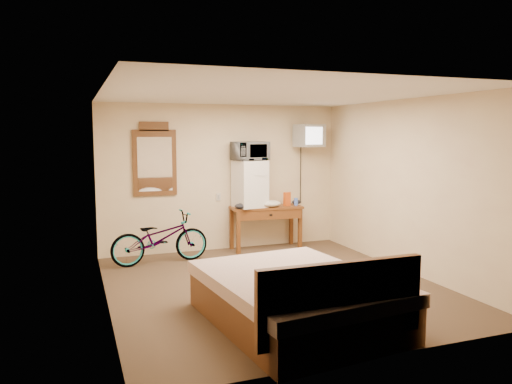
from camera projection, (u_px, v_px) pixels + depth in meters
room at (273, 192)px, 6.46m from camera, size 4.60×4.64×2.50m
desk at (267, 214)px, 8.65m from camera, size 1.27×0.58×0.75m
mini_fridge at (250, 184)px, 8.53m from camera, size 0.56×0.55×0.80m
microwave at (250, 151)px, 8.47m from camera, size 0.64×0.49×0.32m
snack_bag at (287, 199)px, 8.74m from camera, size 0.13×0.10×0.23m
blue_cup at (296, 202)px, 8.79m from camera, size 0.07×0.07×0.13m
cloth_cream at (270, 204)px, 8.57m from camera, size 0.37×0.29×0.12m
cloth_dark_a at (242, 206)px, 8.36m from camera, size 0.25×0.19×0.09m
cloth_dark_b at (297, 202)px, 8.93m from camera, size 0.17×0.14×0.08m
crt_television at (309, 136)px, 8.79m from camera, size 0.53×0.61×0.39m
wall_mirror at (155, 160)px, 8.15m from camera, size 0.71×0.04×1.21m
bicycle at (160, 238)px, 7.70m from camera, size 1.57×0.69×0.80m
bed at (298, 298)px, 5.21m from camera, size 1.86×2.33×0.90m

